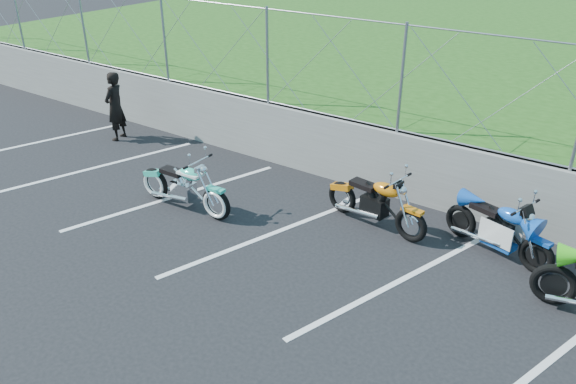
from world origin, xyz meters
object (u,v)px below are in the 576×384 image
Objects in this scene: cruiser_turquoise at (185,188)px; person_standing at (115,106)px; sportbike_blue at (500,230)px; naked_orange at (377,204)px.

person_standing reaches higher than cruiser_turquoise.
cruiser_turquoise is 1.13× the size of sportbike_blue.
sportbike_blue is at bearing 75.08° from person_standing.
sportbike_blue is at bearing 17.35° from cruiser_turquoise.
person_standing reaches higher than sportbike_blue.
cruiser_turquoise reaches higher than naked_orange.
person_standing is (-9.07, -0.12, 0.39)m from sportbike_blue.
person_standing is at bearing 155.66° from cruiser_turquoise.
sportbike_blue is (5.21, 1.76, 0.01)m from cruiser_turquoise.
cruiser_turquoise is 1.31× the size of person_standing.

